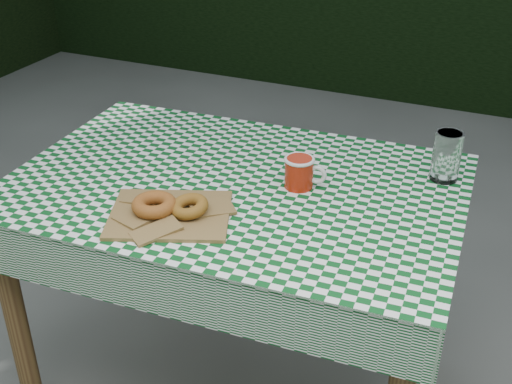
% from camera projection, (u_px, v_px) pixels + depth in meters
% --- Properties ---
extents(table, '(1.22, 0.85, 0.75)m').
position_uv_depth(table, '(237.00, 294.00, 1.96)').
color(table, '#50321B').
rests_on(table, ground).
extents(tablecloth, '(1.25, 0.87, 0.01)m').
position_uv_depth(tablecloth, '(235.00, 183.00, 1.77)').
color(tablecloth, '#0A4619').
rests_on(tablecloth, table).
extents(paper_bag, '(0.36, 0.32, 0.02)m').
position_uv_depth(paper_bag, '(170.00, 214.00, 1.61)').
color(paper_bag, olive).
rests_on(paper_bag, tablecloth).
extents(bagel_front, '(0.14, 0.14, 0.03)m').
position_uv_depth(bagel_front, '(154.00, 205.00, 1.60)').
color(bagel_front, '#9D5820').
rests_on(bagel_front, paper_bag).
extents(bagel_back, '(0.13, 0.13, 0.03)m').
position_uv_depth(bagel_back, '(189.00, 206.00, 1.60)').
color(bagel_back, brown).
rests_on(bagel_back, paper_bag).
extents(coffee_mug, '(0.17, 0.17, 0.08)m').
position_uv_depth(coffee_mug, '(299.00, 173.00, 1.73)').
color(coffee_mug, '#9D1E0A').
rests_on(coffee_mug, tablecloth).
extents(drinking_glass, '(0.10, 0.10, 0.14)m').
position_uv_depth(drinking_glass, '(447.00, 156.00, 1.76)').
color(drinking_glass, white).
rests_on(drinking_glass, tablecloth).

